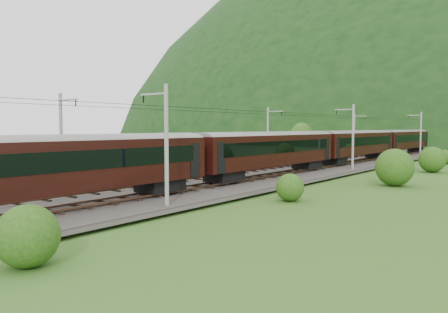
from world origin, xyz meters
The scene contains 14 objects.
ground centered at (0.00, 0.00, 0.00)m, with size 600.00×600.00×0.00m, color #344D18.
railbed centered at (0.00, 10.00, 0.15)m, with size 14.00×220.00×0.30m, color #38332D.
track_left centered at (-2.40, 10.00, 0.37)m, with size 2.40×220.00×0.27m.
track_right centered at (2.40, 10.00, 0.37)m, with size 2.40×220.00×0.27m.
catenary_left centered at (-6.12, 32.00, 4.50)m, with size 2.54×192.28×8.00m.
catenary_right centered at (6.12, 32.00, 4.50)m, with size 2.54×192.28×8.00m.
overhead_wires centered at (0.00, 10.00, 7.10)m, with size 4.83×198.00×0.03m.
mountain_ridge centered at (-120.00, 300.00, 0.00)m, with size 336.00×280.00×132.00m, color black.
train centered at (2.40, 18.64, 3.69)m, with size 3.14×175.67×5.47m.
hazard_post_near centered at (-0.39, 51.43, 0.96)m, with size 0.14×0.14×1.33m, color red.
hazard_post_far centered at (0.62, 37.35, 0.98)m, with size 0.15×0.15×1.36m, color red.
signal centered at (-3.47, 33.56, 1.40)m, with size 0.21×0.21×1.88m.
vegetation_left centered at (-14.94, 21.51, 2.39)m, with size 11.90×140.77×6.47m.
vegetation_right centered at (12.95, 15.77, 1.30)m, with size 6.99×104.87×3.15m.
Camera 1 is at (26.83, -20.22, 5.45)m, focal length 35.00 mm.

